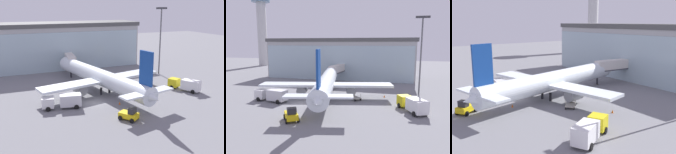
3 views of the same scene
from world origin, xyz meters
The scene contains 12 objects.
ground centered at (0.00, 0.00, 0.00)m, with size 240.00×240.00×0.00m, color slate.
terminal_building centered at (0.00, 35.90, 6.96)m, with size 51.96×14.90×13.91m.
jet_bridge centered at (1.73, 26.21, 4.16)m, with size 3.57×11.49×5.54m.
control_tower centered at (-50.87, 67.04, 23.45)m, with size 9.92×9.92×38.47m.
apron_light_mast centered at (24.61, 14.75, 10.99)m, with size 3.20×0.40×18.51m.
airplane centered at (3.67, 6.56, 3.35)m, with size 29.41×37.67×11.34m.
catering_truck centered at (-6.38, -0.12, 1.47)m, with size 7.58×3.60×2.65m.
fuel_truck centered at (21.82, -0.48, 1.47)m, with size 5.19×7.52×2.65m.
baggage_cart centered at (10.40, 5.43, 0.50)m, with size 3.11×3.11×1.50m.
pushback_tug centered at (2.70, -9.84, 0.97)m, with size 3.48×3.72×2.30m.
safety_cone_nose centered at (4.27, -2.53, 0.28)m, with size 0.36×0.36×0.55m, color orange.
safety_cone_wingtip centered at (16.57, 9.22, 0.28)m, with size 0.36×0.36×0.55m, color orange.
Camera 2 is at (17.81, -40.41, 12.25)m, focal length 35.00 mm.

